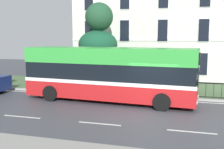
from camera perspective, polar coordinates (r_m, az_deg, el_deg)
name	(u,v)px	position (r m, az deg, el deg)	size (l,w,h in m)	color
ground_plane	(152,110)	(14.72, 8.42, -7.51)	(60.00, 56.00, 0.18)	#41434A
georgian_townhouse	(184,18)	(28.57, 14.95, 11.34)	(20.28, 10.10, 11.13)	silver
iron_verge_railing	(179,89)	(17.70, 13.94, -2.92)	(17.02, 0.04, 0.97)	black
evergreen_tree	(99,53)	(22.16, -2.78, 4.65)	(3.52, 3.52, 6.76)	#423328
single_decker_bus	(109,73)	(16.28, -0.56, 0.24)	(10.44, 3.16, 3.24)	#B31A1C
litter_bin	(107,83)	(18.91, -1.17, -1.80)	(0.57, 0.57, 1.13)	#4C4742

